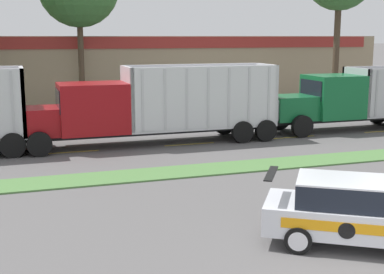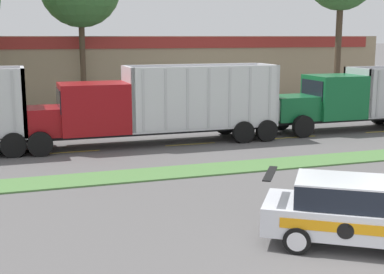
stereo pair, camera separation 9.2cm
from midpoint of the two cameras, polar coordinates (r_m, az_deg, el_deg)
grass_verge at (r=19.84m, az=0.44°, el=-3.58°), size 120.00×1.72×0.06m
centre_line_3 at (r=23.66m, az=-12.89°, el=-1.58°), size 2.40×0.14×0.01m
centre_line_4 at (r=24.75m, az=-0.37°, el=-0.76°), size 2.40×0.14×0.01m
centre_line_5 at (r=26.90m, az=10.62°, el=-0.02°), size 2.40×0.14×0.01m
centre_line_6 at (r=29.88m, az=19.71°, el=0.60°), size 2.40×0.14×0.01m
dump_truck_lead at (r=24.46m, az=-6.80°, el=2.83°), size 11.96×2.60×3.60m
dump_truck_mid at (r=29.56m, az=16.32°, el=3.70°), size 10.57×2.66×3.29m
rally_car at (r=13.36m, az=17.05°, el=-7.62°), size 4.74×3.98×1.65m
store_building_backdrop at (r=43.73m, az=-9.48°, el=7.34°), size 42.25×12.10×4.93m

